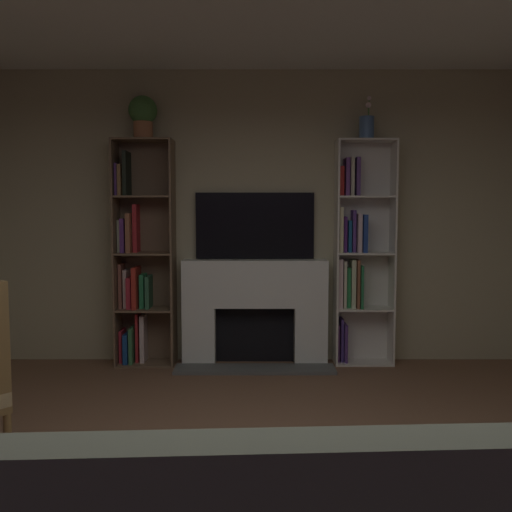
# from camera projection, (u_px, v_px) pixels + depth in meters

# --- Properties ---
(wall_back_accent) EXTENTS (5.37, 0.06, 2.85)m
(wall_back_accent) POSITION_uv_depth(u_px,v_px,m) (257.00, 217.00, 5.63)
(wall_back_accent) COLOR tan
(wall_back_accent) RESTS_ON ground_plane
(fireplace) EXTENTS (1.50, 0.56, 1.02)m
(fireplace) POSITION_uv_depth(u_px,v_px,m) (257.00, 308.00, 5.54)
(fireplace) COLOR white
(fireplace) RESTS_ON ground_plane
(tv) EXTENTS (1.15, 0.06, 0.65)m
(tv) POSITION_uv_depth(u_px,v_px,m) (257.00, 226.00, 5.57)
(tv) COLOR black
(tv) RESTS_ON fireplace
(bookshelf_left) EXTENTS (0.56, 0.33, 2.16)m
(bookshelf_left) POSITION_uv_depth(u_px,v_px,m) (141.00, 263.00, 5.51)
(bookshelf_left) COLOR brown
(bookshelf_left) RESTS_ON ground_plane
(bookshelf_right) EXTENTS (0.56, 0.28, 2.16)m
(bookshelf_right) POSITION_uv_depth(u_px,v_px,m) (359.00, 253.00, 5.52)
(bookshelf_right) COLOR silver
(bookshelf_right) RESTS_ON ground_plane
(potted_plant) EXTENTS (0.27, 0.27, 0.41)m
(potted_plant) POSITION_uv_depth(u_px,v_px,m) (145.00, 115.00, 5.37)
(potted_plant) COLOR #AA6944
(potted_plant) RESTS_ON bookshelf_left
(vase_with_flowers) EXTENTS (0.14, 0.14, 0.41)m
(vase_with_flowers) POSITION_uv_depth(u_px,v_px,m) (368.00, 127.00, 5.37)
(vase_with_flowers) COLOR #486EA4
(vase_with_flowers) RESTS_ON bookshelf_right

